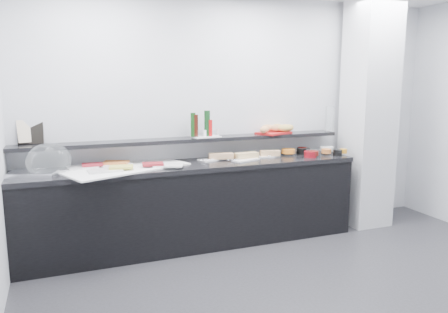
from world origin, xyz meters
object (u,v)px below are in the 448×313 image
object	(u,v)px
bread_tray	(274,133)
carafe	(330,119)
cloche_base	(33,173)
condiment_tray	(206,137)
sandwich_plate_mid	(246,160)
framed_print	(30,131)

from	to	relation	value
bread_tray	carafe	size ratio (longest dim) A/B	1.27
cloche_base	condiment_tray	size ratio (longest dim) A/B	1.43
cloche_base	sandwich_plate_mid	xyz separation A→B (m)	(2.14, -0.03, -0.01)
cloche_base	carafe	xyz separation A→B (m)	(3.35, 0.18, 0.38)
cloche_base	bread_tray	world-z (taller)	bread_tray
sandwich_plate_mid	condiment_tray	size ratio (longest dim) A/B	1.05
framed_print	bread_tray	distance (m)	2.62
bread_tray	carafe	world-z (taller)	carafe
carafe	bread_tray	bearing A→B (deg)	178.27
sandwich_plate_mid	condiment_tray	world-z (taller)	condiment_tray
sandwich_plate_mid	bread_tray	bearing A→B (deg)	5.61
condiment_tray	sandwich_plate_mid	bearing A→B (deg)	-35.51
framed_print	condiment_tray	size ratio (longest dim) A/B	0.88
carafe	cloche_base	bearing A→B (deg)	-176.95
condiment_tray	bread_tray	xyz separation A→B (m)	(0.84, 0.01, 0.00)
sandwich_plate_mid	framed_print	distance (m)	2.22
cloche_base	sandwich_plate_mid	bearing A→B (deg)	16.09
carafe	condiment_tray	bearing A→B (deg)	179.62
framed_print	bread_tray	size ratio (longest dim) A/B	0.68
condiment_tray	carafe	bearing A→B (deg)	-6.81
bread_tray	sandwich_plate_mid	bearing A→B (deg)	-177.86
condiment_tray	cloche_base	bearing A→B (deg)	179.70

